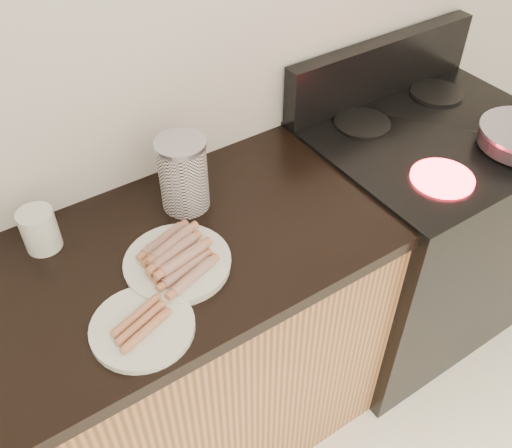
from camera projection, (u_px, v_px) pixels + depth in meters
wall_back at (154, 38)px, 1.41m from camera, size 4.00×0.04×2.60m
stove at (412, 236)px, 2.11m from camera, size 0.76×0.65×0.91m
stove_panel at (381, 68)px, 1.90m from camera, size 0.76×0.06×0.20m
burner_near_left at (442, 178)px, 1.62m from camera, size 0.18×0.18×0.01m
burner_far_left at (362, 123)px, 1.83m from camera, size 0.18×0.18×0.01m
burner_far_right at (437, 93)px, 1.96m from camera, size 0.18×0.18×0.01m
main_plate at (178, 264)px, 1.39m from camera, size 0.27×0.27×0.02m
side_plate at (142, 327)px, 1.25m from camera, size 0.25×0.25×0.02m
hotdog_pile at (177, 256)px, 1.36m from camera, size 0.13×0.20×0.05m
plain_sausages at (141, 322)px, 1.24m from camera, size 0.12×0.11×0.02m
canister at (183, 174)px, 1.49m from camera, size 0.13×0.13×0.21m
mug at (40, 230)px, 1.41m from camera, size 0.10×0.10×0.11m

